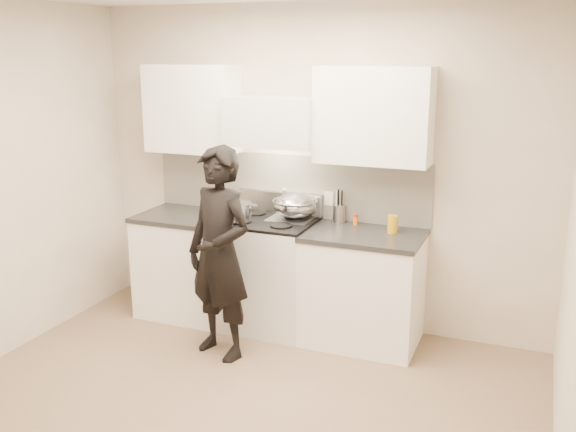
{
  "coord_description": "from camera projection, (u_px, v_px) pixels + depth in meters",
  "views": [
    {
      "loc": [
        1.78,
        -3.3,
        2.32
      ],
      "look_at": [
        0.03,
        1.05,
        1.1
      ],
      "focal_mm": 40.0,
      "sensor_mm": 36.0,
      "label": 1
    }
  ],
  "objects": [
    {
      "name": "ground_plane",
      "position": [
        224.0,
        416.0,
        4.19
      ],
      "size": [
        4.0,
        4.0,
        0.0
      ],
      "primitive_type": "plane",
      "color": "#7D6249"
    },
    {
      "name": "room_shell",
      "position": [
        236.0,
        165.0,
        4.14
      ],
      "size": [
        4.04,
        3.54,
        2.7
      ],
      "color": "beige",
      "rests_on": "ground"
    },
    {
      "name": "stove",
      "position": [
        269.0,
        273.0,
        5.46
      ],
      "size": [
        0.76,
        0.65,
        0.96
      ],
      "color": "silver",
      "rests_on": "ground"
    },
    {
      "name": "counter_right",
      "position": [
        363.0,
        288.0,
        5.16
      ],
      "size": [
        0.92,
        0.67,
        0.92
      ],
      "color": "white",
      "rests_on": "ground"
    },
    {
      "name": "counter_left",
      "position": [
        189.0,
        264.0,
        5.75
      ],
      "size": [
        0.82,
        0.67,
        0.92
      ],
      "color": "white",
      "rests_on": "ground"
    },
    {
      "name": "wok",
      "position": [
        295.0,
        206.0,
        5.33
      ],
      "size": [
        0.38,
        0.45,
        0.3
      ],
      "color": "#B5B7C0",
      "rests_on": "stove"
    },
    {
      "name": "stock_pot",
      "position": [
        239.0,
        212.0,
        5.26
      ],
      "size": [
        0.29,
        0.28,
        0.14
      ],
      "color": "#B5B7C0",
      "rests_on": "stove"
    },
    {
      "name": "utensil_crock",
      "position": [
        339.0,
        212.0,
        5.35
      ],
      "size": [
        0.1,
        0.1,
        0.27
      ],
      "color": "#A6A6A6",
      "rests_on": "counter_right"
    },
    {
      "name": "spice_jar",
      "position": [
        356.0,
        219.0,
        5.27
      ],
      "size": [
        0.04,
        0.04,
        0.09
      ],
      "color": "orange",
      "rests_on": "counter_right"
    },
    {
      "name": "oil_glass",
      "position": [
        393.0,
        224.0,
        5.03
      ],
      "size": [
        0.08,
        0.08,
        0.14
      ],
      "color": "#C89211",
      "rests_on": "counter_right"
    },
    {
      "name": "person",
      "position": [
        219.0,
        254.0,
        4.86
      ],
      "size": [
        0.69,
        0.56,
        1.64
      ],
      "primitive_type": "imported",
      "rotation": [
        0.0,
        0.0,
        -0.32
      ],
      "color": "black",
      "rests_on": "ground"
    }
  ]
}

